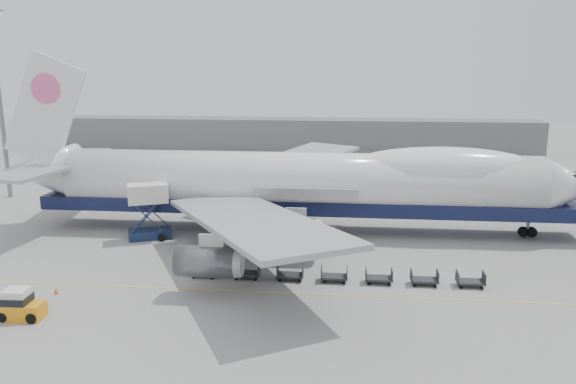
# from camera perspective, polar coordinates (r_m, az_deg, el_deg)

# --- Properties ---
(ground) EXTENTS (260.00, 260.00, 0.00)m
(ground) POSITION_cam_1_polar(r_m,az_deg,el_deg) (52.53, 0.05, -7.66)
(ground) COLOR gray
(ground) RESTS_ON ground
(apron_line) EXTENTS (60.00, 0.15, 0.01)m
(apron_line) POSITION_cam_1_polar(r_m,az_deg,el_deg) (46.99, -0.69, -10.22)
(apron_line) COLOR gold
(apron_line) RESTS_ON ground
(hangar) EXTENTS (110.00, 8.00, 7.00)m
(hangar) POSITION_cam_1_polar(r_m,az_deg,el_deg) (120.78, -1.38, 5.83)
(hangar) COLOR slate
(hangar) RESTS_ON ground
(airliner) EXTENTS (67.00, 55.30, 19.98)m
(airliner) POSITION_cam_1_polar(r_m,az_deg,el_deg) (62.41, 1.73, 1.05)
(airliner) COLOR white
(airliner) RESTS_ON ground
(catering_truck) EXTENTS (4.98, 4.20, 5.99)m
(catering_truck) POSITION_cam_1_polar(r_m,az_deg,el_deg) (61.82, -13.98, -1.54)
(catering_truck) COLOR #182849
(catering_truck) RESTS_ON ground
(baggage_tug) EXTENTS (3.16, 1.77, 2.27)m
(baggage_tug) POSITION_cam_1_polar(r_m,az_deg,el_deg) (46.74, -25.58, -10.36)
(baggage_tug) COLOR orange
(baggage_tug) RESTS_ON ground
(traffic_cone) EXTENTS (0.36, 0.36, 0.53)m
(traffic_cone) POSITION_cam_1_polar(r_m,az_deg,el_deg) (50.50, -22.50, -9.26)
(traffic_cone) COLOR #F95D0D
(traffic_cone) RESTS_ON ground
(dolly_0) EXTENTS (2.30, 1.35, 1.30)m
(dolly_0) POSITION_cam_1_polar(r_m,az_deg,el_deg) (50.74, -8.51, -7.93)
(dolly_0) COLOR #2D2D30
(dolly_0) RESTS_ON ground
(dolly_1) EXTENTS (2.30, 1.35, 1.30)m
(dolly_1) POSITION_cam_1_polar(r_m,az_deg,el_deg) (49.96, -4.20, -8.15)
(dolly_1) COLOR #2D2D30
(dolly_1) RESTS_ON ground
(dolly_2) EXTENTS (2.30, 1.35, 1.30)m
(dolly_2) POSITION_cam_1_polar(r_m,az_deg,el_deg) (49.47, 0.22, -8.34)
(dolly_2) COLOR #2D2D30
(dolly_2) RESTS_ON ground
(dolly_3) EXTENTS (2.30, 1.35, 1.30)m
(dolly_3) POSITION_cam_1_polar(r_m,az_deg,el_deg) (49.28, 4.71, -8.47)
(dolly_3) COLOR #2D2D30
(dolly_3) RESTS_ON ground
(dolly_4) EXTENTS (2.30, 1.35, 1.30)m
(dolly_4) POSITION_cam_1_polar(r_m,az_deg,el_deg) (49.38, 9.21, -8.55)
(dolly_4) COLOR #2D2D30
(dolly_4) RESTS_ON ground
(dolly_5) EXTENTS (2.30, 1.35, 1.30)m
(dolly_5) POSITION_cam_1_polar(r_m,az_deg,el_deg) (49.78, 13.67, -8.59)
(dolly_5) COLOR #2D2D30
(dolly_5) RESTS_ON ground
(dolly_6) EXTENTS (2.30, 1.35, 1.30)m
(dolly_6) POSITION_cam_1_polar(r_m,az_deg,el_deg) (50.47, 18.03, -8.57)
(dolly_6) COLOR #2D2D30
(dolly_6) RESTS_ON ground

